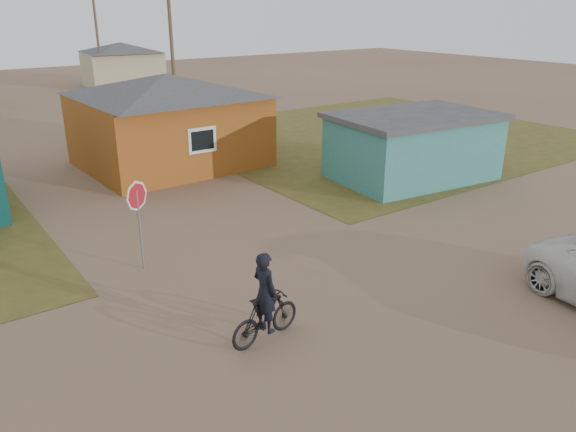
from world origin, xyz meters
The scene contains 9 objects.
ground centered at (0.00, 0.00, 0.00)m, with size 120.00×120.00×0.00m, color #7E6048.
grass_ne centered at (14.00, 13.00, 0.01)m, with size 20.00×18.00×0.00m, color brown.
house_yellow centered at (2.50, 14.00, 2.00)m, with size 7.72×6.76×3.90m.
shed_turquoise centered at (9.50, 6.50, 1.31)m, with size 6.71×4.93×2.60m.
house_beige_east centered at (10.00, 40.00, 1.86)m, with size 6.95×6.05×3.60m.
utility_pole_near centered at (6.50, 22.00, 4.14)m, with size 1.40×0.20×8.00m.
utility_pole_far centered at (7.50, 38.00, 4.14)m, with size 1.40×0.20×8.00m.
stop_sign centered at (-2.53, 4.82, 1.79)m, with size 0.79×0.15×2.43m.
cyclist centered at (-1.76, 0.12, 0.72)m, with size 1.81×0.73×1.99m.
Camera 1 is at (-7.25, -8.35, 6.57)m, focal length 35.00 mm.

